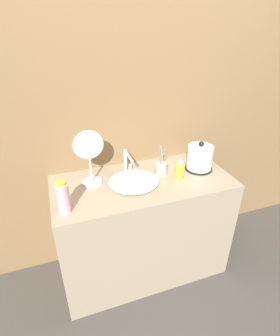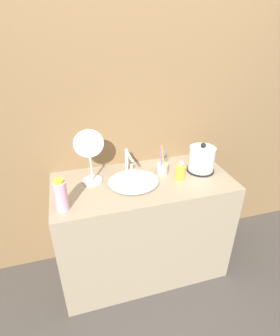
# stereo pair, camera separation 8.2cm
# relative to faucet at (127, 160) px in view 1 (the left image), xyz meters

# --- Properties ---
(ground_plane) EXTENTS (12.00, 12.00, 0.00)m
(ground_plane) POSITION_rel_faucet_xyz_m (0.06, -0.42, -0.90)
(ground_plane) COLOR #47423D
(wall_back) EXTENTS (6.00, 0.04, 2.60)m
(wall_back) POSITION_rel_faucet_xyz_m (0.06, 0.15, 0.40)
(wall_back) COLOR olive
(wall_back) RESTS_ON ground_plane
(vanity_counter) EXTENTS (1.19, 0.55, 0.80)m
(vanity_counter) POSITION_rel_faucet_xyz_m (0.06, -0.14, -0.50)
(vanity_counter) COLOR gray
(vanity_counter) RESTS_ON ground_plane
(sink_basin) EXTENTS (0.33, 0.30, 0.04)m
(sink_basin) POSITION_rel_faucet_xyz_m (-0.01, -0.16, -0.08)
(sink_basin) COLOR silver
(sink_basin) RESTS_ON vanity_counter
(faucet) EXTENTS (0.06, 0.17, 0.16)m
(faucet) POSITION_rel_faucet_xyz_m (0.00, 0.00, 0.00)
(faucet) COLOR silver
(faucet) RESTS_ON vanity_counter
(electric_kettle) EXTENTS (0.19, 0.19, 0.21)m
(electric_kettle) POSITION_rel_faucet_xyz_m (0.49, -0.12, -0.01)
(electric_kettle) COLOR black
(electric_kettle) RESTS_ON vanity_counter
(toothbrush_cup) EXTENTS (0.08, 0.08, 0.22)m
(toothbrush_cup) POSITION_rel_faucet_xyz_m (0.22, -0.09, -0.05)
(toothbrush_cup) COLOR #B7B2A8
(toothbrush_cup) RESTS_ON vanity_counter
(lotion_bottle) EXTENTS (0.06, 0.06, 0.13)m
(lotion_bottle) POSITION_rel_faucet_xyz_m (0.31, -0.19, -0.05)
(lotion_bottle) COLOR gold
(lotion_bottle) RESTS_ON vanity_counter
(shampoo_bottle) EXTENTS (0.07, 0.07, 0.19)m
(shampoo_bottle) POSITION_rel_faucet_xyz_m (-0.45, -0.31, -0.00)
(shampoo_bottle) COLOR #EAA8C6
(shampoo_bottle) RESTS_ON vanity_counter
(vanity_mirror) EXTENTS (0.19, 0.13, 0.36)m
(vanity_mirror) POSITION_rel_faucet_xyz_m (-0.26, -0.06, 0.10)
(vanity_mirror) COLOR silver
(vanity_mirror) RESTS_ON vanity_counter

